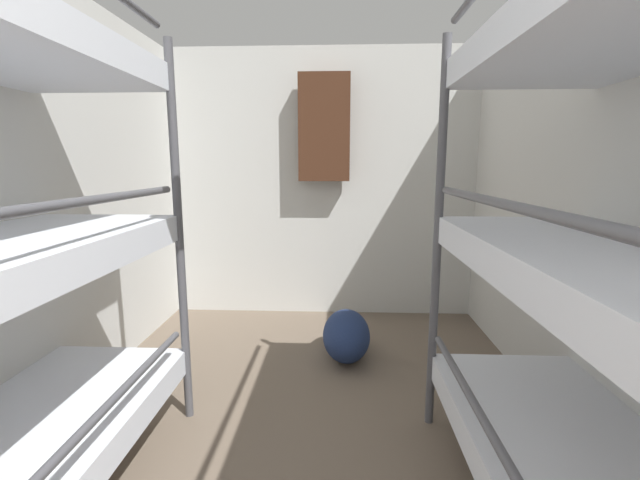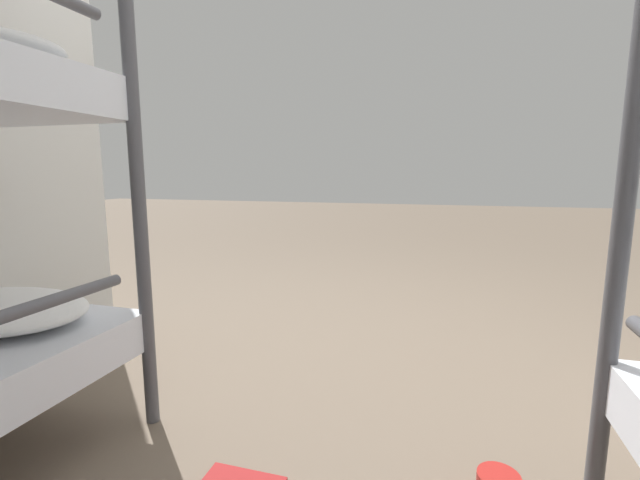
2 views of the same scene
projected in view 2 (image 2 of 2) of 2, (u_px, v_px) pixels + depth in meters
name	position (u px, v px, depth m)	size (l,w,h in m)	color
ground_plane	(372.00, 371.00, 1.83)	(20.00, 20.00, 0.00)	#6B5B4C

